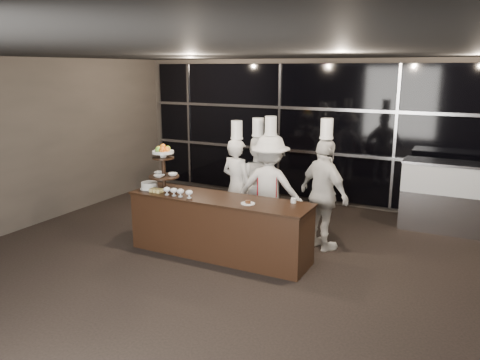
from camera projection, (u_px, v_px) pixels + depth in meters
The scene contains 14 objects.
room at pixel (211, 188), 5.24m from camera, with size 10.00×10.00×10.00m.
window_wall at pixel (334, 134), 9.51m from camera, with size 8.60×0.10×2.80m.
buffet_counter at pixel (219, 226), 7.11m from camera, with size 2.84×0.74×0.92m.
display_stand at pixel (163, 164), 7.35m from camera, with size 0.48×0.48×0.74m.
compotes at pixel (177, 191), 7.06m from camera, with size 0.51×0.11×0.12m.
layer_cake at pixel (149, 186), 7.51m from camera, with size 0.30×0.30×0.11m.
pastry_squares at pixel (156, 190), 7.31m from camera, with size 0.20×0.13×0.05m.
small_plate at pixel (248, 203), 6.68m from camera, with size 0.20×0.20×0.05m.
chef_cup at pixel (294, 200), 6.73m from camera, with size 0.08×0.08×0.07m, color white.
display_case at pixel (443, 193), 8.19m from camera, with size 1.39×0.61×1.24m.
chef_a at pixel (237, 185), 8.02m from camera, with size 0.69×0.53×1.96m.
chef_b at pixel (258, 184), 8.09m from camera, with size 0.89×0.72×2.00m.
chef_c at pixel (270, 188), 7.69m from camera, with size 1.20×0.76×2.07m.
chef_d at pixel (324, 194), 7.27m from camera, with size 1.11×0.93×2.08m.
Camera 1 is at (2.60, -4.36, 2.82)m, focal length 35.00 mm.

